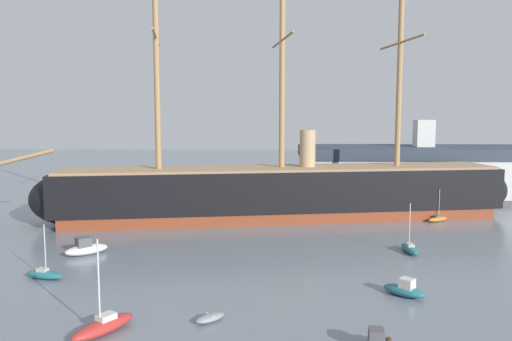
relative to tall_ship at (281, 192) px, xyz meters
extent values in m
cube|color=brown|center=(0.00, 0.00, -3.23)|extent=(62.11, 19.30, 1.60)
cube|color=black|center=(0.00, 0.00, 0.42)|extent=(64.70, 20.10, 5.71)
ellipsoid|color=black|center=(-29.03, -4.89, -0.38)|extent=(12.79, 10.43, 7.31)
ellipsoid|color=black|center=(29.03, 4.89, -0.38)|extent=(12.79, 10.43, 7.31)
cube|color=#9E7F5B|center=(0.00, 0.00, 3.45)|extent=(63.31, 19.13, 0.34)
cylinder|color=#A37A4C|center=(-17.35, -2.93, 18.14)|extent=(0.80, 0.80, 29.71)
cylinder|color=#A37A4C|center=(-17.35, -2.93, 21.70)|extent=(2.87, 15.20, 0.32)
cylinder|color=#A37A4C|center=(0.00, 0.00, 18.14)|extent=(0.80, 0.80, 29.71)
cylinder|color=#A37A4C|center=(0.00, 0.00, 21.70)|extent=(2.87, 15.20, 0.32)
cylinder|color=#A37A4C|center=(17.35, 2.93, 18.14)|extent=(0.80, 0.80, 29.71)
cylinder|color=#A37A4C|center=(17.35, 2.93, 21.70)|extent=(2.87, 15.20, 0.32)
cylinder|color=#A37A4C|center=(-36.11, -6.09, 5.13)|extent=(10.07, 2.25, 3.04)
cylinder|color=tan|center=(3.79, 0.64, 6.14)|extent=(2.29, 2.29, 5.71)
ellipsoid|color=#B22D28|center=(-13.19, -39.78, -3.54)|extent=(4.13, 5.25, 0.99)
cube|color=beige|center=(-13.05, -39.56, -2.98)|extent=(1.43, 1.57, 0.52)
cylinder|color=silver|center=(-13.33, -40.00, -0.23)|extent=(0.13, 0.13, 6.01)
cube|color=#4C4C51|center=(5.34, -41.87, -2.96)|extent=(1.07, 1.18, 0.83)
ellipsoid|color=gray|center=(-5.98, -37.51, -3.74)|extent=(2.55, 2.48, 0.59)
cube|color=#B2ADA3|center=(-5.98, -37.51, -3.52)|extent=(0.79, 0.83, 0.09)
ellipsoid|color=#236670|center=(-22.61, -28.19, -3.66)|extent=(4.16, 2.20, 0.76)
cube|color=#B2ADA3|center=(-22.80, -28.14, -3.23)|extent=(1.13, 0.90, 0.40)
cylinder|color=silver|center=(-22.42, -28.24, -1.14)|extent=(0.10, 0.10, 4.58)
ellipsoid|color=#236670|center=(9.75, -31.65, -3.60)|extent=(3.81, 3.62, 0.87)
cube|color=beige|center=(9.95, -31.82, -2.91)|extent=(1.52, 1.51, 0.87)
ellipsoid|color=silver|center=(-21.68, -19.91, -3.49)|extent=(4.86, 4.51, 1.10)
cube|color=#4C4C51|center=(-21.93, -20.12, -2.61)|extent=(1.92, 1.89, 1.10)
ellipsoid|color=#236670|center=(13.90, -17.92, -3.63)|extent=(1.51, 4.27, 0.80)
cube|color=#B2ADA3|center=(13.92, -18.13, -3.19)|extent=(0.75, 1.09, 0.42)
cylinder|color=silver|center=(13.89, -17.71, -0.98)|extent=(0.11, 0.11, 4.83)
ellipsoid|color=gold|center=(-32.84, 0.55, -3.57)|extent=(2.83, 4.27, 0.92)
cube|color=#4C4C51|center=(-32.76, 0.81, -2.83)|extent=(1.40, 1.49, 0.92)
ellipsoid|color=orange|center=(22.36, -1.27, -3.69)|extent=(3.64, 2.72, 0.68)
cube|color=#4C4C51|center=(22.21, -1.36, -3.31)|extent=(1.07, 0.96, 0.36)
cylinder|color=silver|center=(22.52, -1.18, -1.43)|extent=(0.09, 0.09, 4.12)
ellipsoid|color=#236670|center=(-2.19, 11.11, -3.66)|extent=(1.82, 4.08, 0.75)
cube|color=#B2ADA3|center=(-2.15, 10.92, -3.24)|extent=(0.81, 1.08, 0.39)
cylinder|color=silver|center=(-2.22, 11.31, -1.17)|extent=(0.10, 0.10, 4.53)
cube|color=#565659|center=(28.61, 19.89, -3.63)|extent=(53.48, 18.72, 0.80)
cube|color=silver|center=(28.61, 19.89, 0.07)|extent=(48.62, 15.60, 6.60)
cube|color=#333D4C|center=(28.61, 19.89, 4.38)|extent=(49.59, 15.91, 2.03)
cube|color=silver|center=(26.26, 19.89, 7.82)|extent=(3.20, 3.20, 4.86)
camera|label=1|loc=(-1.46, -73.47, 11.21)|focal=35.62mm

